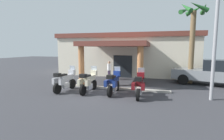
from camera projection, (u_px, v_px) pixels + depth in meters
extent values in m
plane|color=#38383D|center=(100.00, 93.00, 11.04)|extent=(80.00, 80.00, 0.00)
cube|color=silver|center=(128.00, 56.00, 19.43)|extent=(14.13, 6.17, 3.83)
cube|color=#1E2328|center=(123.00, 67.00, 16.73)|extent=(1.80, 0.16, 2.10)
cube|color=brown|center=(117.00, 44.00, 14.06)|extent=(5.21, 5.30, 0.35)
cylinder|color=#B27042|center=(81.00, 67.00, 12.72)|extent=(0.41, 0.41, 2.94)
cylinder|color=#B27042|center=(140.00, 68.00, 11.65)|extent=(0.41, 0.41, 2.94)
cube|color=brown|center=(128.00, 37.00, 19.16)|extent=(14.54, 6.59, 0.44)
cylinder|color=black|center=(72.00, 84.00, 12.15)|extent=(0.21, 0.67, 0.66)
cylinder|color=black|center=(57.00, 89.00, 10.73)|extent=(0.21, 0.67, 0.66)
cube|color=silver|center=(65.00, 86.00, 11.41)|extent=(0.38, 0.59, 0.32)
cube|color=#B2B2B7|center=(66.00, 77.00, 11.49)|extent=(0.43, 1.18, 0.34)
cube|color=black|center=(63.00, 75.00, 11.14)|extent=(0.35, 0.63, 0.10)
cube|color=#B2B2B7|center=(72.00, 72.00, 12.03)|extent=(0.46, 0.29, 0.36)
cube|color=#B2BCC6|center=(72.00, 68.00, 12.07)|extent=(0.41, 0.16, 0.36)
cube|color=#B2B2B7|center=(55.00, 81.00, 10.92)|extent=(0.23, 0.46, 0.36)
cube|color=#B2B2B7|center=(62.00, 82.00, 10.72)|extent=(0.23, 0.46, 0.36)
cube|color=black|center=(57.00, 75.00, 10.68)|extent=(0.39, 0.36, 0.22)
cylinder|color=black|center=(94.00, 85.00, 11.84)|extent=(0.17, 0.67, 0.66)
cylinder|color=black|center=(83.00, 90.00, 10.38)|extent=(0.17, 0.67, 0.66)
cube|color=silver|center=(89.00, 87.00, 11.08)|extent=(0.34, 0.57, 0.32)
cube|color=beige|center=(90.00, 78.00, 11.16)|extent=(0.35, 1.16, 0.34)
cube|color=black|center=(87.00, 76.00, 10.80)|extent=(0.30, 0.61, 0.10)
cube|color=beige|center=(94.00, 73.00, 11.71)|extent=(0.45, 0.26, 0.36)
cube|color=#B2BCC6|center=(94.00, 69.00, 11.76)|extent=(0.40, 0.13, 0.36)
cube|color=beige|center=(80.00, 82.00, 10.55)|extent=(0.20, 0.45, 0.36)
cube|color=beige|center=(88.00, 83.00, 10.38)|extent=(0.20, 0.45, 0.36)
cube|color=black|center=(83.00, 76.00, 10.32)|extent=(0.37, 0.33, 0.22)
cylinder|color=black|center=(117.00, 86.00, 11.50)|extent=(0.15, 0.66, 0.66)
cylinder|color=black|center=(110.00, 91.00, 10.03)|extent=(0.15, 0.66, 0.66)
cube|color=silver|center=(114.00, 88.00, 10.74)|extent=(0.32, 0.56, 0.32)
cube|color=navy|center=(114.00, 79.00, 10.82)|extent=(0.31, 1.15, 0.34)
cube|color=black|center=(113.00, 77.00, 10.46)|extent=(0.28, 0.60, 0.10)
cube|color=navy|center=(117.00, 74.00, 11.38)|extent=(0.44, 0.24, 0.36)
cube|color=#B2BCC6|center=(117.00, 69.00, 11.42)|extent=(0.40, 0.12, 0.36)
cube|color=navy|center=(106.00, 83.00, 10.20)|extent=(0.18, 0.44, 0.36)
cube|color=navy|center=(115.00, 84.00, 10.05)|extent=(0.18, 0.44, 0.36)
cube|color=black|center=(110.00, 77.00, 9.98)|extent=(0.36, 0.32, 0.22)
cylinder|color=black|center=(141.00, 88.00, 10.81)|extent=(0.17, 0.66, 0.66)
cylinder|color=black|center=(138.00, 95.00, 9.32)|extent=(0.17, 0.66, 0.66)
cube|color=silver|center=(139.00, 91.00, 10.04)|extent=(0.34, 0.57, 0.32)
cube|color=maroon|center=(140.00, 81.00, 10.12)|extent=(0.34, 1.16, 0.34)
cube|color=black|center=(139.00, 79.00, 9.75)|extent=(0.30, 0.61, 0.10)
cube|color=maroon|center=(141.00, 75.00, 10.69)|extent=(0.45, 0.26, 0.36)
cube|color=#B2BCC6|center=(141.00, 71.00, 10.73)|extent=(0.40, 0.13, 0.36)
cube|color=maroon|center=(134.00, 86.00, 9.48)|extent=(0.20, 0.45, 0.36)
cube|color=maroon|center=(143.00, 86.00, 9.35)|extent=(0.20, 0.45, 0.36)
cube|color=black|center=(138.00, 79.00, 9.26)|extent=(0.37, 0.33, 0.22)
cylinder|color=#3F334C|center=(109.00, 75.00, 15.72)|extent=(0.14, 0.14, 0.82)
cylinder|color=#3F334C|center=(110.00, 75.00, 15.58)|extent=(0.14, 0.14, 0.82)
cylinder|color=white|center=(109.00, 67.00, 15.56)|extent=(0.32, 0.32, 0.58)
cylinder|color=white|center=(108.00, 67.00, 15.73)|extent=(0.09, 0.09, 0.55)
cylinder|color=white|center=(111.00, 67.00, 15.39)|extent=(0.09, 0.09, 0.55)
sphere|color=tan|center=(109.00, 62.00, 15.51)|extent=(0.22, 0.22, 0.22)
cylinder|color=black|center=(187.00, 76.00, 14.95)|extent=(0.84, 0.45, 0.80)
cylinder|color=black|center=(183.00, 79.00, 13.51)|extent=(0.84, 0.45, 0.80)
cube|color=gray|center=(209.00, 75.00, 13.30)|extent=(5.51, 3.17, 0.75)
cube|color=black|center=(218.00, 65.00, 12.95)|extent=(2.19, 2.15, 0.80)
cylinder|color=brown|center=(192.00, 48.00, 13.73)|extent=(0.40, 0.40, 5.65)
cone|color=#236028|center=(204.00, 8.00, 13.16)|extent=(0.37, 1.47, 0.76)
cone|color=#236028|center=(195.00, 10.00, 13.96)|extent=(1.49, 0.72, 0.93)
cone|color=#236028|center=(185.00, 10.00, 13.89)|extent=(1.07, 1.44, 0.77)
cone|color=#236028|center=(186.00, 7.00, 13.19)|extent=(1.02, 1.40, 1.05)
cone|color=#236028|center=(199.00, 6.00, 12.65)|extent=(1.49, 0.82, 0.88)
cylinder|color=#99999E|center=(214.00, 49.00, 9.16)|extent=(0.18, 0.18, 5.56)
cube|color=#ADA89E|center=(107.00, 88.00, 12.17)|extent=(8.46, 0.36, 0.12)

